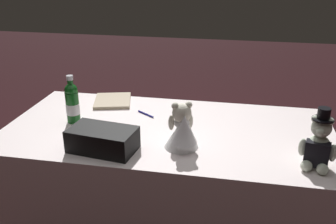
% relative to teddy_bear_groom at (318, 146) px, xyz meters
% --- Properties ---
extents(reception_table, '(1.83, 0.92, 0.74)m').
position_rel_teddy_bear_groom_xyz_m(reception_table, '(0.74, -0.28, -0.48)').
color(reception_table, white).
rests_on(reception_table, ground_plane).
extents(teddy_bear_groom, '(0.16, 0.15, 0.29)m').
position_rel_teddy_bear_groom_xyz_m(teddy_bear_groom, '(0.00, 0.00, 0.00)').
color(teddy_bear_groom, silver).
rests_on(teddy_bear_groom, reception_table).
extents(teddy_bear_bride, '(0.19, 0.23, 0.24)m').
position_rel_teddy_bear_groom_xyz_m(teddy_bear_bride, '(0.63, -0.07, -0.00)').
color(teddy_bear_bride, white).
rests_on(teddy_bear_bride, reception_table).
extents(champagne_bottle, '(0.08, 0.08, 0.28)m').
position_rel_teddy_bear_groom_xyz_m(champagne_bottle, '(1.30, -0.27, 0.01)').
color(champagne_bottle, '#125219').
rests_on(champagne_bottle, reception_table).
extents(signing_pen, '(0.12, 0.09, 0.01)m').
position_rel_teddy_bear_groom_xyz_m(signing_pen, '(0.91, -0.44, -0.10)').
color(signing_pen, navy).
rests_on(signing_pen, reception_table).
extents(gift_case_black, '(0.35, 0.23, 0.12)m').
position_rel_teddy_bear_groom_xyz_m(gift_case_black, '(1.01, 0.03, -0.05)').
color(gift_case_black, black).
rests_on(gift_case_black, reception_table).
extents(guestbook, '(0.29, 0.31, 0.02)m').
position_rel_teddy_bear_groom_xyz_m(guestbook, '(1.18, -0.61, -0.10)').
color(guestbook, tan).
rests_on(guestbook, reception_table).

